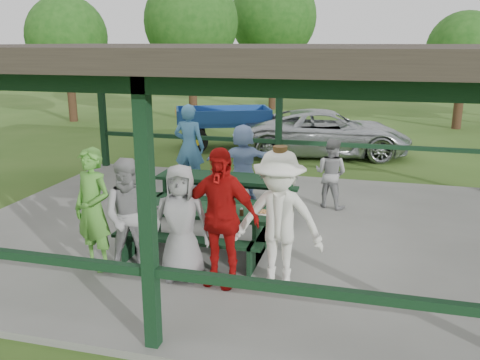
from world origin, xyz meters
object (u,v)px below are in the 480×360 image
(contestant_white_fedora, at_px, (279,220))
(contestant_grey_left, at_px, (131,216))
(contestant_grey_mid, at_px, (181,223))
(contestant_red, at_px, (220,217))
(picnic_table_near, at_px, (199,225))
(picnic_table_far, at_px, (226,190))
(spectator_grey, at_px, (331,173))
(farm_trailer, at_px, (223,127))
(spectator_lblue, at_px, (243,162))
(spectator_blue, at_px, (189,147))
(pickup_truck, at_px, (327,133))
(contestant_green, at_px, (93,210))

(contestant_white_fedora, bearing_deg, contestant_grey_left, -173.67)
(contestant_grey_left, bearing_deg, contestant_grey_mid, -19.50)
(contestant_grey_mid, bearing_deg, contestant_red, -12.92)
(picnic_table_near, relative_size, contestant_grey_mid, 1.40)
(picnic_table_far, relative_size, contestant_grey_mid, 1.61)
(spectator_grey, xyz_separation_m, farm_trailer, (-3.96, 5.71, -0.11))
(spectator_lblue, bearing_deg, spectator_grey, 154.95)
(spectator_blue, bearing_deg, pickup_truck, -118.73)
(picnic_table_near, distance_m, contestant_white_fedora, 1.74)
(picnic_table_far, height_order, spectator_lblue, spectator_lblue)
(contestant_red, bearing_deg, contestant_green, -170.79)
(contestant_grey_mid, bearing_deg, contestant_green, 169.13)
(picnic_table_near, height_order, farm_trailer, farm_trailer)
(contestant_grey_left, bearing_deg, spectator_grey, 37.62)
(picnic_table_far, xyz_separation_m, spectator_blue, (-1.30, 1.48, 0.50))
(contestant_grey_left, height_order, pickup_truck, contestant_grey_left)
(contestant_green, xyz_separation_m, spectator_grey, (3.13, 3.83, -0.20))
(contestant_red, bearing_deg, pickup_truck, 95.28)
(spectator_grey, distance_m, pickup_truck, 5.44)
(contestant_grey_mid, bearing_deg, spectator_grey, 53.60)
(picnic_table_near, relative_size, picnic_table_far, 0.87)
(spectator_lblue, distance_m, spectator_grey, 1.85)
(spectator_grey, bearing_deg, spectator_blue, 9.47)
(spectator_blue, relative_size, pickup_truck, 0.39)
(contestant_white_fedora, bearing_deg, pickup_truck, 95.29)
(contestant_white_fedora, bearing_deg, picnic_table_far, 123.01)
(spectator_lblue, bearing_deg, contestant_green, 47.70)
(contestant_red, height_order, pickup_truck, contestant_red)
(contestant_grey_left, height_order, contestant_white_fedora, contestant_white_fedora)
(picnic_table_near, relative_size, contestant_green, 1.28)
(contestant_green, relative_size, spectator_lblue, 1.12)
(contestant_grey_mid, height_order, spectator_grey, contestant_grey_mid)
(contestant_white_fedora, xyz_separation_m, farm_trailer, (-3.57, 9.44, -0.36))
(contestant_grey_mid, height_order, pickup_truck, contestant_grey_mid)
(picnic_table_far, bearing_deg, contestant_red, -75.40)
(picnic_table_near, distance_m, contestant_green, 1.66)
(farm_trailer, bearing_deg, contestant_white_fedora, -90.99)
(pickup_truck, bearing_deg, spectator_grey, 175.49)
(contestant_grey_mid, bearing_deg, contestant_white_fedora, -7.81)
(contestant_red, bearing_deg, picnic_table_far, 113.69)
(contestant_red, xyz_separation_m, spectator_blue, (-2.07, 4.42, -0.00))
(picnic_table_near, relative_size, spectator_grey, 1.64)
(contestant_green, bearing_deg, contestant_red, 17.42)
(contestant_green, height_order, contestant_grey_left, contestant_green)
(picnic_table_far, distance_m, contestant_green, 3.20)
(contestant_red, height_order, spectator_lblue, contestant_red)
(spectator_lblue, xyz_separation_m, spectator_grey, (1.85, -0.03, -0.11))
(picnic_table_near, bearing_deg, spectator_lblue, 90.33)
(picnic_table_near, relative_size, pickup_truck, 0.47)
(contestant_green, height_order, farm_trailer, contestant_green)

